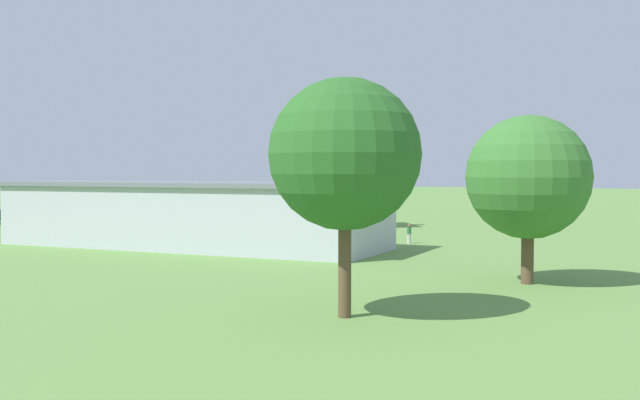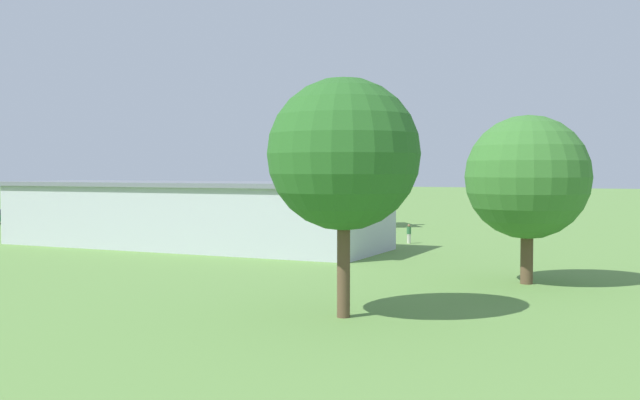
# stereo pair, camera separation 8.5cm
# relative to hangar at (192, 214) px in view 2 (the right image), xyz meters

# --- Properties ---
(ground_plane) EXTENTS (400.00, 400.00, 0.00)m
(ground_plane) POSITION_rel_hangar_xyz_m (0.51, -32.42, -2.70)
(ground_plane) COLOR #608C42
(hangar) EXTENTS (33.01, 11.09, 5.38)m
(hangar) POSITION_rel_hangar_xyz_m (0.00, 0.00, 0.00)
(hangar) COLOR #B7BCC6
(hangar) RESTS_ON ground_plane
(biplane) EXTENTS (7.82, 7.74, 4.14)m
(biplane) POSITION_rel_hangar_xyz_m (-4.72, -27.36, 1.81)
(biplane) COLOR silver
(car_grey) EXTENTS (2.13, 4.53, 1.61)m
(car_grey) POSITION_rel_hangar_xyz_m (17.70, -11.42, -1.87)
(car_grey) COLOR slate
(car_grey) RESTS_ON ground_plane
(car_red) EXTENTS (2.34, 4.83, 1.67)m
(car_red) POSITION_rel_hangar_xyz_m (23.44, -12.65, -1.84)
(car_red) COLOR red
(car_red) RESTS_ON ground_plane
(car_blue) EXTENTS (2.26, 4.22, 1.72)m
(car_blue) POSITION_rel_hangar_xyz_m (30.01, -10.11, -1.82)
(car_blue) COLOR #23389E
(car_blue) RESTS_ON ground_plane
(person_by_parked_cars) EXTENTS (0.43, 0.43, 1.67)m
(person_by_parked_cars) POSITION_rel_hangar_xyz_m (-15.55, -10.13, -1.87)
(person_by_parked_cars) COLOR beige
(person_by_parked_cars) RESTS_ON ground_plane
(person_walking_on_apron) EXTENTS (0.54, 0.54, 1.53)m
(person_walking_on_apron) POSITION_rel_hangar_xyz_m (14.04, -15.02, -1.95)
(person_walking_on_apron) COLOR navy
(person_walking_on_apron) RESTS_ON ground_plane
(tree_near_perimeter_road) EXTENTS (6.88, 6.88, 9.39)m
(tree_near_perimeter_road) POSITION_rel_hangar_xyz_m (-28.84, 9.12, 3.22)
(tree_near_perimeter_road) COLOR brown
(tree_near_perimeter_road) RESTS_ON ground_plane
(tree_by_windsock) EXTENTS (6.55, 6.55, 10.28)m
(tree_by_windsock) POSITION_rel_hangar_xyz_m (-23.39, 22.17, 4.28)
(tree_by_windsock) COLOR brown
(tree_by_windsock) RESTS_ON ground_plane
(windsock) EXTENTS (1.10, 1.34, 6.61)m
(windsock) POSITION_rel_hangar_xyz_m (12.39, -36.57, 3.09)
(windsock) COLOR silver
(windsock) RESTS_ON ground_plane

